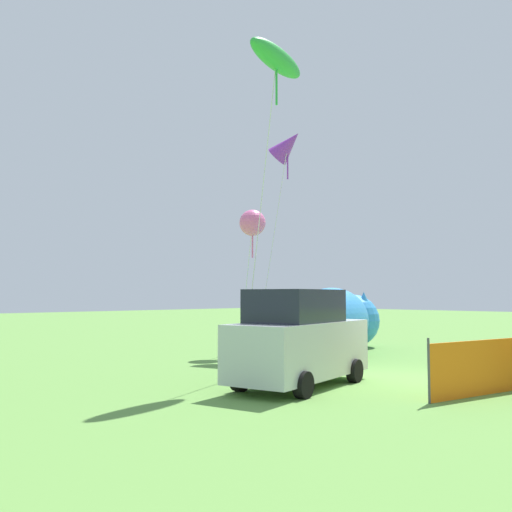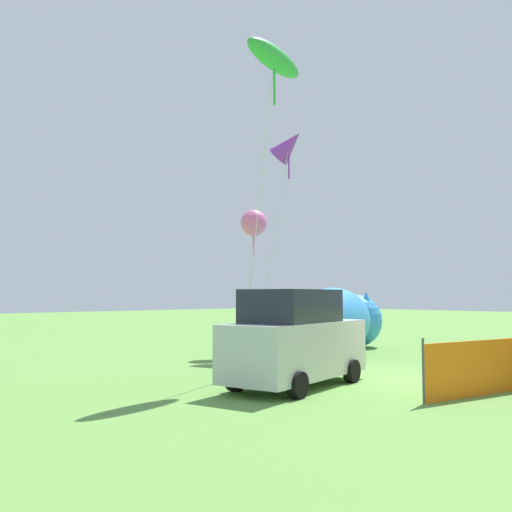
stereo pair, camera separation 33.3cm
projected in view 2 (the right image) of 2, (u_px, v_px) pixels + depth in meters
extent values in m
plane|color=#609342|center=(416.00, 380.00, 14.46)|extent=(120.00, 120.00, 0.00)
cube|color=#B7BCC1|center=(296.00, 349.00, 13.50)|extent=(4.53, 2.51, 1.28)
cube|color=#1E232D|center=(291.00, 306.00, 13.39)|extent=(2.62, 1.98, 0.77)
cylinder|color=black|center=(295.00, 366.00, 15.01)|extent=(0.61, 0.35, 0.57)
cylinder|color=black|center=(352.00, 371.00, 14.10)|extent=(0.61, 0.35, 0.57)
cylinder|color=black|center=(236.00, 379.00, 12.82)|extent=(0.61, 0.35, 0.57)
cylinder|color=black|center=(298.00, 385.00, 11.91)|extent=(0.61, 0.35, 0.57)
ellipsoid|color=#338CD8|center=(333.00, 321.00, 20.43)|extent=(6.25, 4.54, 2.42)
ellipsoid|color=white|center=(333.00, 337.00, 20.40)|extent=(4.10, 3.15, 1.09)
sphere|color=#338CD8|center=(356.00, 321.00, 23.74)|extent=(2.18, 2.18, 2.18)
cone|color=#338CD8|center=(345.00, 300.00, 24.20)|extent=(0.61, 0.61, 0.65)
cone|color=#338CD8|center=(366.00, 300.00, 23.41)|extent=(0.61, 0.61, 0.65)
cylinder|color=#4C4C51|center=(423.00, 371.00, 11.36)|extent=(0.05, 0.05, 1.30)
cylinder|color=silver|center=(273.00, 245.00, 19.91)|extent=(2.81, 1.09, 7.82)
cone|color=purple|center=(289.00, 145.00, 21.51)|extent=(1.27, 1.67, 1.46)
cylinder|color=purple|center=(289.00, 163.00, 21.46)|extent=(0.06, 0.06, 1.20)
cylinder|color=silver|center=(248.00, 288.00, 21.84)|extent=(0.77, 1.50, 4.85)
sphere|color=pink|center=(254.00, 223.00, 21.22)|extent=(0.98, 0.98, 0.98)
cylinder|color=pink|center=(254.00, 242.00, 21.17)|extent=(0.06, 0.06, 1.20)
cylinder|color=silver|center=(258.00, 215.00, 15.52)|extent=(0.58, 0.79, 8.68)
ellipsoid|color=green|center=(274.00, 59.00, 15.73)|extent=(2.59, 1.17, 0.79)
cylinder|color=green|center=(274.00, 83.00, 15.68)|extent=(0.06, 0.06, 1.20)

